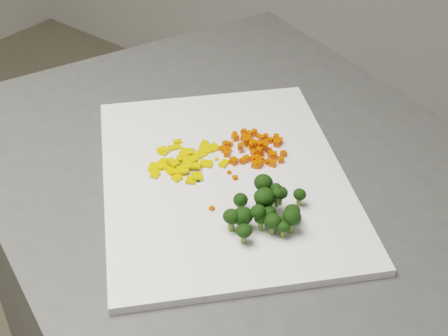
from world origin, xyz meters
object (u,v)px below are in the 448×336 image
Objects in this scene: broccoli_pile at (264,203)px; carrot_pile at (254,143)px; cutting_board at (224,177)px; pepper_pile at (187,159)px.

carrot_pile is at bearing 130.50° from broccoli_pile.
pepper_pile reaches higher than cutting_board.
cutting_board is at bearing 156.28° from broccoli_pile.
broccoli_pile reaches higher than pepper_pile.
broccoli_pile reaches higher than cutting_board.
cutting_board is 3.75× the size of broccoli_pile.
pepper_pile is 0.15m from broccoli_pile.
carrot_pile is at bearing 90.12° from cutting_board.
carrot_pile is 0.83× the size of broccoli_pile.
pepper_pile is (-0.05, -0.08, -0.01)m from carrot_pile.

